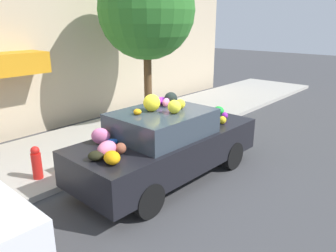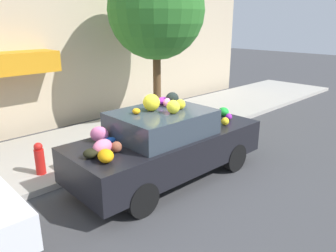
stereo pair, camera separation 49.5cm
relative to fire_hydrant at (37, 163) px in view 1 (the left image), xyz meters
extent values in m
plane|color=#424244|center=(2.00, -1.74, -0.48)|extent=(60.00, 60.00, 0.00)
cube|color=#B2ADA3|center=(2.00, 0.96, -0.41)|extent=(24.00, 3.20, 0.13)
cube|color=#C6B293|center=(2.00, 3.21, 2.55)|extent=(18.00, 0.30, 6.05)
cylinder|color=brown|center=(4.29, 1.04, 0.85)|extent=(0.24, 0.24, 2.39)
sphere|color=#2D7228|center=(4.29, 1.04, 3.04)|extent=(2.84, 2.84, 2.84)
cylinder|color=red|center=(0.00, 0.00, -0.07)|extent=(0.20, 0.20, 0.55)
sphere|color=red|center=(0.00, 0.00, 0.26)|extent=(0.18, 0.18, 0.18)
cube|color=black|center=(2.00, -1.81, 0.19)|extent=(4.30, 1.79, 0.70)
cube|color=#333D47|center=(1.83, -1.81, 0.79)|extent=(1.95, 1.53, 0.50)
cylinder|color=black|center=(3.34, -1.07, -0.16)|extent=(0.64, 0.19, 0.63)
cylinder|color=black|center=(3.30, -2.61, -0.16)|extent=(0.64, 0.19, 0.63)
cylinder|color=black|center=(0.69, -1.01, -0.16)|extent=(0.64, 0.19, 0.63)
cylinder|color=black|center=(0.66, -2.55, -0.16)|extent=(0.64, 0.19, 0.63)
sphere|color=black|center=(2.33, -1.60, 1.18)|extent=(0.39, 0.39, 0.28)
ellipsoid|color=purple|center=(3.38, -1.43, 0.61)|extent=(0.21, 0.22, 0.14)
ellipsoid|color=black|center=(0.16, -1.83, 0.62)|extent=(0.36, 0.34, 0.16)
ellipsoid|color=blue|center=(0.78, -1.49, 0.60)|extent=(0.27, 0.20, 0.12)
ellipsoid|color=pink|center=(2.15, -1.63, 1.13)|extent=(0.23, 0.17, 0.18)
sphere|color=yellow|center=(3.27, -2.32, 0.63)|extent=(0.25, 0.25, 0.18)
ellipsoid|color=green|center=(3.86, -1.84, 0.64)|extent=(0.35, 0.37, 0.21)
ellipsoid|color=orange|center=(0.25, -2.14, 0.64)|extent=(0.39, 0.43, 0.21)
sphere|color=yellow|center=(1.70, -1.64, 1.21)|extent=(0.36, 0.36, 0.34)
ellipsoid|color=purple|center=(3.67, -2.13, 0.61)|extent=(0.23, 0.23, 0.15)
sphere|color=yellow|center=(1.87, -2.09, 1.17)|extent=(0.35, 0.35, 0.26)
sphere|color=yellow|center=(2.20, -1.96, 1.14)|extent=(0.23, 0.23, 0.21)
ellipsoid|color=pink|center=(0.39, -1.83, 0.67)|extent=(0.43, 0.33, 0.27)
ellipsoid|color=pink|center=(0.69, -1.27, 0.69)|extent=(0.41, 0.42, 0.31)
sphere|color=#945037|center=(0.62, -1.92, 0.64)|extent=(0.27, 0.27, 0.20)
ellipsoid|color=orange|center=(1.33, -1.61, 1.09)|extent=(0.21, 0.21, 0.11)
ellipsoid|color=purple|center=(2.23, -1.42, 1.11)|extent=(0.31, 0.26, 0.16)
camera|label=1|loc=(-2.82, -6.04, 2.76)|focal=35.00mm
camera|label=2|loc=(-2.47, -6.40, 2.76)|focal=35.00mm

